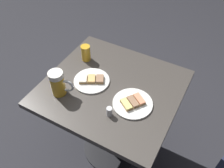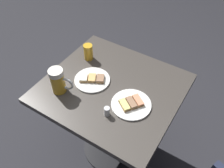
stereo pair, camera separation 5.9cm
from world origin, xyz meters
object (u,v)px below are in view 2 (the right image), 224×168
Objects in this scene: beer_mug at (58,81)px; beer_glass_small at (88,52)px; plate_far at (131,104)px; plate_near at (92,79)px; salt_shaker at (107,111)px.

beer_mug is 0.32m from beer_glass_small.
beer_mug is at bearing -162.68° from plate_far.
plate_near is 0.21m from beer_glass_small.
beer_glass_small is at bearing 137.68° from salt_shaker.
plate_near is at bearing 142.30° from salt_shaker.
plate_near is 0.97× the size of plate_far.
plate_far is 2.10× the size of beer_glass_small.
beer_mug is (-0.40, -0.12, 0.07)m from plate_far.
salt_shaker is at bearing -37.70° from plate_near.
plate_far is at bearing -7.89° from plate_near.
beer_glass_small is (-0.14, 0.16, 0.04)m from plate_near.
plate_near is at bearing 172.11° from plate_far.
plate_far is at bearing -24.59° from beer_glass_small.
beer_glass_small reaches higher than salt_shaker.
beer_glass_small is (-0.43, 0.20, 0.04)m from plate_far.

